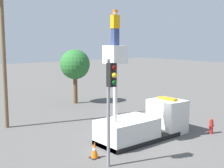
% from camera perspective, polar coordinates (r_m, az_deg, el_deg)
% --- Properties ---
extents(ground_plane, '(120.00, 120.00, 0.00)m').
position_cam_1_polar(ground_plane, '(17.76, 4.79, -10.15)').
color(ground_plane, '#565451').
extents(bucket_truck, '(5.71, 2.07, 5.27)m').
position_cam_1_polar(bucket_truck, '(17.78, 5.79, -7.10)').
color(bucket_truck, black).
rests_on(bucket_truck, ground).
extents(worker, '(0.40, 0.26, 1.75)m').
position_cam_1_polar(worker, '(15.75, 0.58, 10.26)').
color(worker, navy).
rests_on(worker, bucket_truck).
extents(traffic_light_pole, '(0.34, 0.57, 4.74)m').
position_cam_1_polar(traffic_light_pole, '(13.20, -0.28, -1.43)').
color(traffic_light_pole, gray).
rests_on(traffic_light_pole, ground).
extents(traffic_light_across, '(0.34, 0.57, 5.28)m').
position_cam_1_polar(traffic_light_across, '(23.02, 1.04, 3.55)').
color(traffic_light_across, gray).
rests_on(traffic_light_across, ground).
extents(fire_hydrant, '(0.47, 0.23, 0.92)m').
position_cam_1_polar(fire_hydrant, '(19.65, 17.69, -7.35)').
color(fire_hydrant, '#B2231E').
rests_on(fire_hydrant, ground).
extents(traffic_cone_rear, '(0.42, 0.42, 0.79)m').
position_cam_1_polar(traffic_cone_rear, '(15.06, -3.21, -11.99)').
color(traffic_cone_rear, black).
rests_on(traffic_cone_rear, ground).
extents(tree_left_bg, '(2.60, 2.60, 4.75)m').
position_cam_1_polar(tree_left_bg, '(27.38, -6.78, 3.52)').
color(tree_left_bg, brown).
rests_on(tree_left_bg, ground).
extents(utility_pole, '(2.20, 0.26, 8.82)m').
position_cam_1_polar(utility_pole, '(20.48, -19.21, 5.36)').
color(utility_pole, brown).
rests_on(utility_pole, ground).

